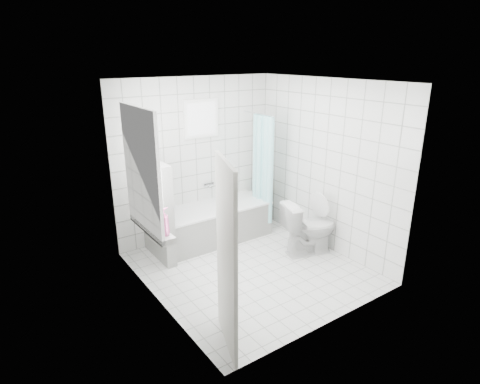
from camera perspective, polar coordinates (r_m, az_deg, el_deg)
ground at (r=5.85m, az=1.47°, el=-10.82°), size 3.00×3.00×0.00m
ceiling at (r=5.08m, az=1.72°, el=15.51°), size 3.00×3.00×0.00m
wall_back at (r=6.55m, az=-6.23°, el=4.66°), size 2.80×0.02×2.60m
wall_front at (r=4.28m, az=13.56°, el=-3.62°), size 2.80×0.02×2.60m
wall_left at (r=4.68m, az=-12.39°, el=-1.58°), size 0.02×3.00×2.60m
wall_right at (r=6.22m, az=12.05°, el=3.60°), size 0.02×3.00×2.60m
window_left at (r=4.87m, az=-13.53°, el=2.87°), size 0.01×0.90×1.40m
window_back at (r=6.43m, az=-5.45°, el=10.34°), size 0.50×0.01×0.50m
window_sill at (r=5.13m, az=-12.43°, el=-5.01°), size 0.18×1.02×0.08m
door at (r=4.02m, az=-1.94°, el=-9.37°), size 0.32×0.76×2.00m
bathtub at (r=6.60m, az=-3.70°, el=-4.40°), size 1.85×0.77×0.58m
partition_wall at (r=5.98m, az=-11.68°, el=-2.59°), size 0.15×0.85×1.50m
tiled_ledge at (r=7.34m, az=2.21°, el=-2.04°), size 0.40×0.24×0.55m
toilet at (r=6.19m, az=9.84°, el=-5.02°), size 0.91×0.68×0.83m
curtain_rod at (r=6.59m, az=2.66°, el=11.05°), size 0.02×0.80×0.02m
shower_curtain at (r=6.67m, az=3.22°, el=3.24°), size 0.14×0.48×1.78m
tub_faucet at (r=6.72m, az=-4.55°, el=1.11°), size 0.18×0.06×0.06m
sill_bottles at (r=4.95m, az=-11.84°, el=-3.68°), size 0.16×0.64×0.33m
ledge_bottles at (r=7.19m, az=2.55°, el=0.81°), size 0.15×0.13×0.24m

